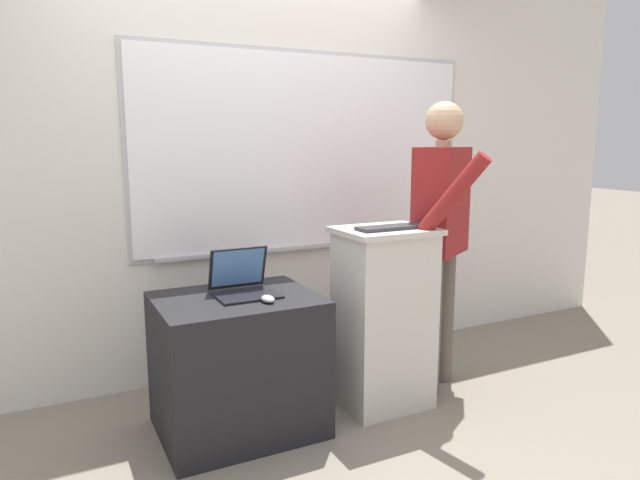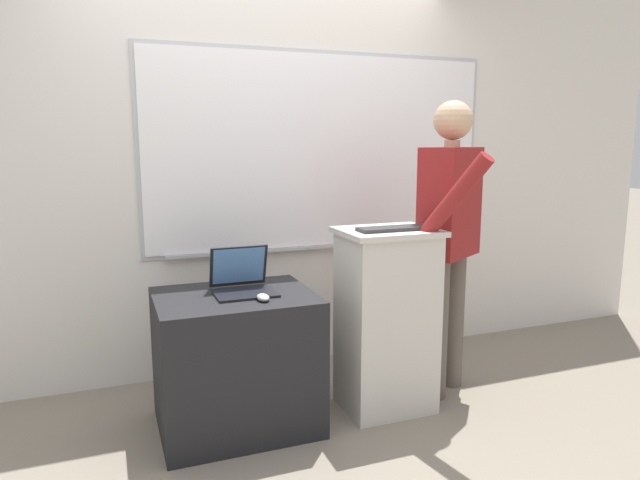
% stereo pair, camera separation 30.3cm
% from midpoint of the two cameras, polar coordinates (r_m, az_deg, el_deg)
% --- Properties ---
extents(ground_plane, '(30.00, 30.00, 0.00)m').
position_cam_midpoint_polar(ground_plane, '(2.99, -0.88, -20.48)').
color(ground_plane, gray).
extents(back_wall, '(6.40, 0.17, 2.77)m').
position_cam_midpoint_polar(back_wall, '(3.75, -9.08, 7.87)').
color(back_wall, silver).
rests_on(back_wall, ground_plane).
extents(lectern_podium, '(0.53, 0.42, 1.03)m').
position_cam_midpoint_polar(lectern_podium, '(3.26, 3.74, -7.78)').
color(lectern_podium, beige).
rests_on(lectern_podium, ground_plane).
extents(side_desk, '(0.81, 0.64, 0.72)m').
position_cam_midpoint_polar(side_desk, '(3.09, -11.07, -12.13)').
color(side_desk, black).
rests_on(side_desk, ground_plane).
extents(person_presenter, '(0.58, 0.71, 1.73)m').
position_cam_midpoint_polar(person_presenter, '(3.43, 9.58, 1.35)').
color(person_presenter, brown).
rests_on(person_presenter, ground_plane).
extents(laptop, '(0.31, 0.30, 0.24)m').
position_cam_midpoint_polar(laptop, '(3.01, -10.66, -4.01)').
color(laptop, black).
rests_on(laptop, side_desk).
extents(wireless_keyboard, '(0.43, 0.13, 0.02)m').
position_cam_midpoint_polar(wireless_keyboard, '(3.11, 4.67, 1.25)').
color(wireless_keyboard, '#2D2D30').
rests_on(wireless_keyboard, lectern_podium).
extents(computer_mouse_by_laptop, '(0.06, 0.10, 0.03)m').
position_cam_midpoint_polar(computer_mouse_by_laptop, '(2.84, -8.30, -5.89)').
color(computer_mouse_by_laptop, '#BCBCC1').
rests_on(computer_mouse_by_laptop, side_desk).
extents(computer_mouse_by_keyboard, '(0.06, 0.10, 0.03)m').
position_cam_midpoint_polar(computer_mouse_by_keyboard, '(3.20, 7.81, 1.56)').
color(computer_mouse_by_keyboard, black).
rests_on(computer_mouse_by_keyboard, lectern_podium).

